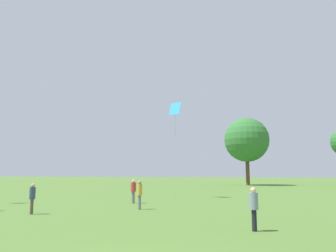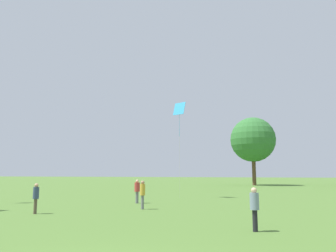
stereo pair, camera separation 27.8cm
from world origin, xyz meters
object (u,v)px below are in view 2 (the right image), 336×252
object	(u,v)px
person_standing_4	(143,192)
person_standing_3	(137,189)
kite_3	(179,111)
distant_tree_1	(253,140)
person_standing_0	(36,195)
person_standing_2	(254,205)

from	to	relation	value
person_standing_4	person_standing_3	bearing A→B (deg)	92.13
kite_3	distant_tree_1	xyz separation A→B (m)	(5.97, 30.90, 0.16)
person_standing_0	person_standing_2	size ratio (longest dim) A/B	0.99
person_standing_3	distant_tree_1	world-z (taller)	distant_tree_1
person_standing_4	kite_3	world-z (taller)	kite_3
person_standing_4	distant_tree_1	distance (m)	41.22
distant_tree_1	person_standing_0	bearing A→B (deg)	-104.00
kite_3	person_standing_3	bearing A→B (deg)	-38.29
person_standing_2	kite_3	xyz separation A→B (m)	(-6.52, 15.23, 6.78)
person_standing_2	distant_tree_1	xyz separation A→B (m)	(-0.54, 46.12, 6.95)
kite_3	distant_tree_1	distance (m)	31.47
person_standing_4	person_standing_0	bearing A→B (deg)	-166.77
person_standing_2	person_standing_3	world-z (taller)	person_standing_3
person_standing_2	person_standing_3	bearing A→B (deg)	159.97
person_standing_0	person_standing_3	bearing A→B (deg)	37.15
person_standing_0	person_standing_3	size ratio (longest dim) A/B	0.96
distant_tree_1	person_standing_2	bearing A→B (deg)	-89.32
person_standing_4	kite_3	size ratio (longest dim) A/B	0.20
person_standing_4	person_standing_2	bearing A→B (deg)	-65.18
kite_3	distant_tree_1	world-z (taller)	distant_tree_1
person_standing_3	distant_tree_1	size ratio (longest dim) A/B	0.14
person_standing_0	person_standing_3	distance (m)	7.83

